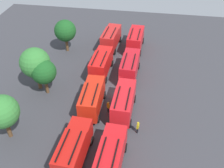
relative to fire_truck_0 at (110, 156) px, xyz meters
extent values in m
plane|color=#38383D|center=(13.32, 2.02, -2.15)|extent=(63.13, 63.13, 0.00)
cube|color=red|center=(2.45, -0.11, -0.05)|extent=(2.31, 2.60, 2.60)
cube|color=#8C9EAD|center=(3.50, -0.16, 0.26)|extent=(0.18, 2.13, 1.46)
cube|color=red|center=(-1.05, 0.05, 0.10)|extent=(4.91, 2.72, 2.90)
cube|color=black|center=(-1.02, 0.74, 1.67)|extent=(4.32, 0.32, 0.12)
cube|color=black|center=(-1.08, -0.64, 1.67)|extent=(4.32, 0.32, 0.12)
cube|color=silver|center=(3.64, -0.17, -1.20)|extent=(0.31, 2.38, 0.28)
cylinder|color=black|center=(2.70, 1.07, -1.60)|extent=(1.12, 0.40, 1.10)
cylinder|color=black|center=(2.59, -1.32, -1.60)|extent=(1.12, 0.40, 1.10)
cube|color=red|center=(11.30, -0.37, -0.05)|extent=(2.27, 2.56, 2.60)
cube|color=#8C9EAD|center=(12.35, -0.40, 0.26)|extent=(0.14, 2.13, 1.46)
cube|color=red|center=(7.80, -0.27, 0.10)|extent=(4.87, 2.63, 2.90)
cube|color=black|center=(7.82, 0.42, 1.67)|extent=(4.32, 0.24, 0.12)
cube|color=black|center=(7.78, -0.96, 1.67)|extent=(4.32, 0.24, 0.12)
cube|color=silver|center=(12.50, -0.40, -1.20)|extent=(0.26, 2.38, 0.28)
cylinder|color=black|center=(11.53, 0.83, -1.60)|extent=(1.11, 0.38, 1.10)
cylinder|color=black|center=(11.46, -1.57, -1.60)|extent=(1.11, 0.38, 1.10)
cylinder|color=black|center=(6.63, 0.96, -1.60)|extent=(1.11, 0.38, 1.10)
cylinder|color=black|center=(6.57, -1.44, -1.60)|extent=(1.11, 0.38, 1.10)
cube|color=red|center=(19.92, -0.28, -0.05)|extent=(2.28, 2.57, 2.60)
cube|color=#8C9EAD|center=(20.97, -0.31, 0.26)|extent=(0.15, 2.13, 1.46)
cube|color=red|center=(16.42, -0.16, 0.10)|extent=(4.88, 2.65, 2.90)
cube|color=black|center=(16.44, 0.52, 1.67)|extent=(4.32, 0.26, 0.12)
cube|color=black|center=(16.40, -0.85, 1.67)|extent=(4.32, 0.26, 0.12)
cube|color=silver|center=(21.12, -0.32, -1.20)|extent=(0.28, 2.38, 0.28)
cylinder|color=black|center=(20.16, 0.92, -1.60)|extent=(1.11, 0.39, 1.10)
cylinder|color=black|center=(20.08, -1.48, -1.60)|extent=(1.11, 0.39, 1.10)
cylinder|color=black|center=(15.26, 1.07, -1.60)|extent=(1.11, 0.39, 1.10)
cylinder|color=black|center=(15.18, -1.32, -1.60)|extent=(1.11, 0.39, 1.10)
cube|color=red|center=(28.96, -0.38, -0.05)|extent=(2.30, 2.59, 2.60)
cube|color=#8C9EAD|center=(30.01, -0.43, 0.26)|extent=(0.17, 2.13, 1.46)
cube|color=red|center=(25.47, -0.24, 0.10)|extent=(4.90, 2.69, 2.90)
cube|color=black|center=(25.49, 0.45, 1.67)|extent=(4.32, 0.30, 0.12)
cube|color=black|center=(25.44, -0.93, 1.67)|extent=(4.32, 0.30, 0.12)
cube|color=silver|center=(30.16, -0.43, -1.20)|extent=(0.30, 2.38, 0.28)
cylinder|color=black|center=(29.21, 0.81, -1.60)|extent=(1.11, 0.39, 1.10)
cylinder|color=black|center=(29.11, -1.59, -1.60)|extent=(1.11, 0.39, 1.10)
cylinder|color=black|center=(24.32, 1.01, -1.60)|extent=(1.11, 0.39, 1.10)
cylinder|color=black|center=(24.22, -1.39, -1.60)|extent=(1.11, 0.39, 1.10)
cube|color=red|center=(2.87, 4.09, -0.05)|extent=(2.30, 2.59, 2.60)
cube|color=#8C9EAD|center=(3.92, 4.04, 0.26)|extent=(0.17, 2.13, 1.46)
cube|color=red|center=(-0.63, 4.23, 0.10)|extent=(4.90, 2.70, 2.90)
cube|color=black|center=(-0.60, 4.92, 1.67)|extent=(4.32, 0.30, 0.12)
cube|color=black|center=(-0.66, 3.54, 1.67)|extent=(4.32, 0.30, 0.12)
cube|color=silver|center=(4.07, 4.04, -1.20)|extent=(0.30, 2.38, 0.28)
cylinder|color=black|center=(3.12, 5.28, -1.60)|extent=(1.11, 0.40, 1.10)
cylinder|color=black|center=(3.02, 2.88, -1.60)|extent=(1.11, 0.40, 1.10)
cube|color=red|center=(11.39, 4.13, -0.05)|extent=(2.27, 2.56, 2.60)
cube|color=#8C9EAD|center=(12.44, 4.16, 0.26)|extent=(0.14, 2.13, 1.46)
cube|color=red|center=(7.89, 4.03, 0.10)|extent=(4.87, 2.63, 2.90)
cube|color=black|center=(7.87, 4.72, 1.67)|extent=(4.32, 0.24, 0.12)
cube|color=black|center=(7.91, 3.34, 1.67)|extent=(4.32, 0.24, 0.12)
cube|color=silver|center=(12.59, 4.16, -1.20)|extent=(0.27, 2.38, 0.28)
cylinder|color=black|center=(11.56, 5.33, -1.60)|extent=(1.11, 0.38, 1.10)
cylinder|color=black|center=(11.62, 2.93, -1.60)|extent=(1.11, 0.38, 1.10)
cylinder|color=black|center=(6.66, 5.19, -1.60)|extent=(1.11, 0.38, 1.10)
cylinder|color=black|center=(6.73, 2.79, -1.60)|extent=(1.11, 0.38, 1.10)
cube|color=red|center=(19.96, 4.38, -0.05)|extent=(2.30, 2.59, 2.60)
cube|color=#8C9EAD|center=(21.01, 4.33, 0.26)|extent=(0.17, 2.13, 1.46)
cube|color=red|center=(16.46, 4.53, 0.10)|extent=(4.90, 2.70, 2.90)
cube|color=black|center=(16.49, 5.21, 1.67)|extent=(4.32, 0.30, 0.12)
cube|color=black|center=(16.43, 3.84, 1.67)|extent=(4.32, 0.30, 0.12)
cube|color=silver|center=(21.16, 4.33, -1.20)|extent=(0.30, 2.38, 0.28)
cylinder|color=black|center=(20.21, 5.57, -1.60)|extent=(1.11, 0.40, 1.10)
cylinder|color=black|center=(20.11, 3.17, -1.60)|extent=(1.11, 0.40, 1.10)
cylinder|color=black|center=(15.31, 5.78, -1.60)|extent=(1.11, 0.40, 1.10)
cylinder|color=black|center=(15.21, 3.38, -1.60)|extent=(1.11, 0.40, 1.10)
cube|color=red|center=(28.81, 4.17, -0.05)|extent=(2.37, 2.65, 2.60)
cube|color=#8C9EAD|center=(29.86, 4.09, 0.26)|extent=(0.23, 2.13, 1.46)
cube|color=red|center=(25.32, 4.42, 0.10)|extent=(4.97, 2.84, 2.90)
cube|color=black|center=(25.37, 5.10, 1.67)|extent=(4.32, 0.43, 0.12)
cube|color=black|center=(25.27, 3.73, 1.67)|extent=(4.32, 0.43, 0.12)
cube|color=silver|center=(30.01, 4.08, -1.20)|extent=(0.37, 2.38, 0.28)
cylinder|color=black|center=(29.09, 5.35, -1.60)|extent=(1.12, 0.43, 1.10)
cylinder|color=black|center=(28.92, 2.96, -1.60)|extent=(1.12, 0.43, 1.10)
cylinder|color=black|center=(24.21, 5.70, -1.60)|extent=(1.12, 0.43, 1.10)
cylinder|color=black|center=(24.03, 3.31, -1.60)|extent=(1.12, 0.43, 1.10)
cylinder|color=black|center=(31.08, 6.03, -1.75)|extent=(0.16, 0.16, 0.81)
cylinder|color=black|center=(30.91, 5.90, -1.75)|extent=(0.16, 0.16, 0.81)
cube|color=gold|center=(30.99, 5.97, -0.99)|extent=(0.48, 0.45, 0.70)
sphere|color=#9E704C|center=(30.99, 5.97, -0.53)|extent=(0.23, 0.23, 0.23)
cylinder|color=gold|center=(30.99, 5.97, -0.43)|extent=(0.29, 0.29, 0.07)
cylinder|color=black|center=(5.80, -2.55, -1.75)|extent=(0.16, 0.16, 0.82)
cylinder|color=black|center=(5.59, -2.51, -1.75)|extent=(0.16, 0.16, 0.82)
cube|color=gold|center=(5.69, -2.53, -0.98)|extent=(0.46, 0.32, 0.71)
sphere|color=brown|center=(5.69, -2.53, -0.51)|extent=(0.23, 0.23, 0.23)
cylinder|color=gold|center=(5.69, -2.53, -0.42)|extent=(0.29, 0.29, 0.07)
cylinder|color=black|center=(8.70, 1.72, -1.76)|extent=(0.16, 0.16, 0.79)
cylinder|color=black|center=(8.85, 1.86, -1.76)|extent=(0.16, 0.16, 0.79)
cube|color=gold|center=(8.78, 1.79, -1.02)|extent=(0.47, 0.46, 0.69)
sphere|color=tan|center=(8.78, 1.79, -0.56)|extent=(0.22, 0.22, 0.22)
cylinder|color=gold|center=(8.78, 1.79, -0.47)|extent=(0.28, 0.28, 0.07)
cylinder|color=brown|center=(2.52, 13.25, -0.88)|extent=(0.51, 0.51, 2.54)
sphere|color=#337A33|center=(2.52, 13.25, 2.11)|extent=(4.06, 4.06, 4.06)
cylinder|color=brown|center=(11.47, 11.68, -1.01)|extent=(0.46, 0.46, 2.28)
sphere|color=#19511E|center=(11.47, 11.68, 1.68)|extent=(3.65, 3.65, 3.65)
cylinder|color=brown|center=(12.34, 13.20, -0.76)|extent=(0.56, 0.56, 2.78)
sphere|color=#337A33|center=(12.34, 13.20, 2.52)|extent=(4.45, 4.45, 4.45)
cylinder|color=brown|center=(23.94, 12.37, -0.92)|extent=(0.49, 0.49, 2.47)
sphere|color=#19511E|center=(23.94, 12.37, 2.00)|extent=(3.95, 3.95, 3.95)
camera|label=1|loc=(-16.48, -2.87, 23.02)|focal=40.99mm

